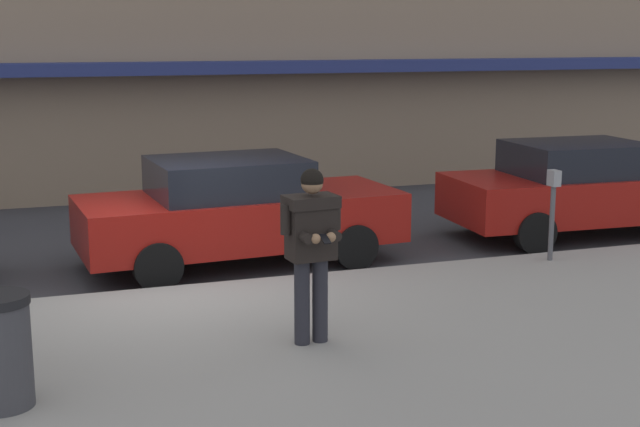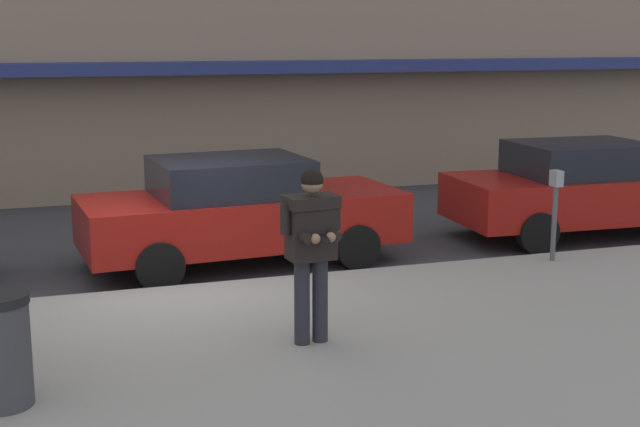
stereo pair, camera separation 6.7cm
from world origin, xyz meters
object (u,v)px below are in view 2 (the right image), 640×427
object	(u,v)px
parked_sedan_far	(587,188)
parking_meter	(555,202)
parked_sedan_mid	(240,210)
man_texting_on_phone	(311,237)

from	to	relation	value
parked_sedan_far	parking_meter	size ratio (longest dim) A/B	3.59
parked_sedan_mid	parking_meter	size ratio (longest dim) A/B	3.64
parked_sedan_mid	parking_meter	bearing A→B (deg)	-22.51
parking_meter	parked_sedan_mid	bearing A→B (deg)	157.49
parking_meter	parked_sedan_far	bearing A→B (deg)	45.06
parked_sedan_far	parking_meter	xyz separation A→B (m)	(-1.70, -1.70, 0.18)
man_texting_on_phone	parking_meter	bearing A→B (deg)	27.04
parked_sedan_mid	man_texting_on_phone	bearing A→B (deg)	-92.42
parked_sedan_mid	parked_sedan_far	size ratio (longest dim) A/B	1.01
parked_sedan_far	man_texting_on_phone	xyz separation A→B (m)	(-5.91, -3.85, 0.46)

